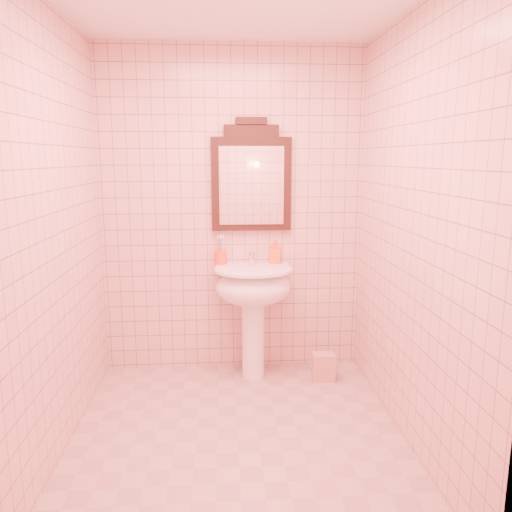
{
  "coord_description": "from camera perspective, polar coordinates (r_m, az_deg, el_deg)",
  "views": [
    {
      "loc": [
        -0.08,
        -2.74,
        1.67
      ],
      "look_at": [
        0.15,
        0.55,
        1.02
      ],
      "focal_mm": 35.0,
      "sensor_mm": 36.0,
      "label": 1
    }
  ],
  "objects": [
    {
      "name": "back_wall",
      "position": [
        3.86,
        -2.74,
        4.9
      ],
      "size": [
        2.0,
        0.02,
        2.5
      ],
      "primitive_type": "cube",
      "color": "beige",
      "rests_on": "floor"
    },
    {
      "name": "pedestal_sink",
      "position": [
        3.75,
        -0.33,
        -4.43
      ],
      "size": [
        0.58,
        0.58,
        0.86
      ],
      "color": "white",
      "rests_on": "floor"
    },
    {
      "name": "faucet",
      "position": [
        3.82,
        -0.46,
        -0.15
      ],
      "size": [
        0.04,
        0.16,
        0.11
      ],
      "color": "white",
      "rests_on": "pedestal_sink"
    },
    {
      "name": "toothbrush_cup",
      "position": [
        3.85,
        -4.06,
        -0.12
      ],
      "size": [
        0.09,
        0.09,
        0.2
      ],
      "rotation": [
        0.0,
        0.0,
        -0.06
      ],
      "color": "#FF4215",
      "rests_on": "pedestal_sink"
    },
    {
      "name": "towel",
      "position": [
        3.93,
        7.72,
        -12.44
      ],
      "size": [
        0.18,
        0.13,
        0.21
      ],
      "primitive_type": "cube",
      "rotation": [
        0.0,
        0.0,
        -0.08
      ],
      "color": "tan",
      "rests_on": "floor"
    },
    {
      "name": "floor",
      "position": [
        3.21,
        -2.09,
        -20.23
      ],
      "size": [
        2.2,
        2.2,
        0.0
      ],
      "primitive_type": "plane",
      "color": "tan",
      "rests_on": "ground"
    },
    {
      "name": "soap_dispenser",
      "position": [
        3.86,
        2.21,
        0.47
      ],
      "size": [
        0.09,
        0.1,
        0.18
      ],
      "primitive_type": "imported",
      "rotation": [
        0.0,
        0.0,
        -0.16
      ],
      "color": "#FF6215",
      "rests_on": "pedestal_sink"
    },
    {
      "name": "mirror",
      "position": [
        3.82,
        -0.54,
        8.78
      ],
      "size": [
        0.61,
        0.06,
        0.84
      ],
      "color": "black",
      "rests_on": "back_wall"
    }
  ]
}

